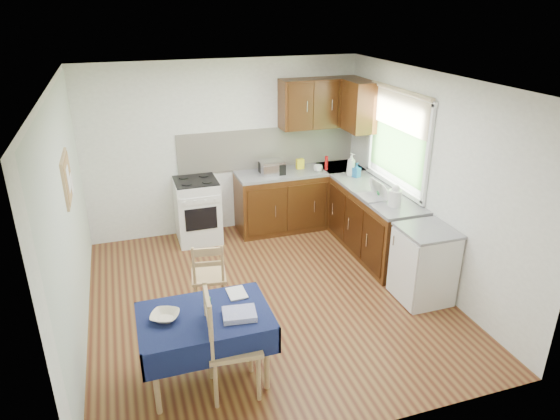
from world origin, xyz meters
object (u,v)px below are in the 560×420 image
object	(u,v)px
dining_table	(205,325)
chair_near	(227,339)
kettle	(395,197)
sandwich_press	(272,167)
toaster	(270,170)
chair_far	(209,274)
dish_rack	(378,195)

from	to	relation	value
dining_table	chair_near	distance (m)	0.26
kettle	sandwich_press	bearing A→B (deg)	122.64
dining_table	chair_near	size ratio (longest dim) A/B	1.12
sandwich_press	toaster	bearing A→B (deg)	-106.77
chair_far	sandwich_press	size ratio (longest dim) A/B	2.54
dining_table	kettle	bearing A→B (deg)	21.22
toaster	sandwich_press	xyz separation A→B (m)	(0.05, 0.08, 0.01)
chair_near	kettle	size ratio (longest dim) A/B	3.78
kettle	chair_far	bearing A→B (deg)	-176.27
chair_near	dish_rack	size ratio (longest dim) A/B	2.22
chair_far	kettle	bearing A→B (deg)	-167.93
sandwich_press	dining_table	bearing A→B (deg)	-100.64
sandwich_press	kettle	world-z (taller)	kettle
kettle	chair_near	bearing A→B (deg)	-149.05
chair_near	chair_far	bearing A→B (deg)	0.75
dining_table	chair_far	size ratio (longest dim) A/B	1.36
chair_far	chair_near	xyz separation A→B (m)	(-0.08, -1.31, 0.10)
chair_far	kettle	size ratio (longest dim) A/B	3.11
kettle	dish_rack	bearing A→B (deg)	98.50
dining_table	toaster	world-z (taller)	toaster
chair_far	sandwich_press	xyz separation A→B (m)	(1.29, 1.80, 0.55)
dining_table	toaster	size ratio (longest dim) A/B	4.92
dining_table	chair_near	xyz separation A→B (m)	(0.15, -0.21, -0.04)
chair_far	toaster	distance (m)	2.19
dining_table	dish_rack	world-z (taller)	dish_rack
chair_far	sandwich_press	world-z (taller)	sandwich_press
chair_far	toaster	world-z (taller)	toaster
toaster	sandwich_press	distance (m)	0.10
toaster	sandwich_press	bearing A→B (deg)	49.87
dining_table	kettle	world-z (taller)	kettle
dish_rack	sandwich_press	bearing A→B (deg)	146.94
dining_table	sandwich_press	world-z (taller)	sandwich_press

